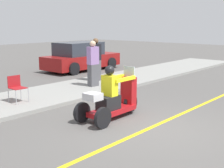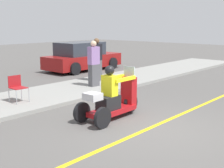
% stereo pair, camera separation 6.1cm
% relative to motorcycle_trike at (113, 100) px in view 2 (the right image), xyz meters
% --- Properties ---
extents(ground_plane, '(60.00, 60.00, 0.00)m').
position_rel_motorcycle_trike_xyz_m(ground_plane, '(-0.00, -1.24, -0.52)').
color(ground_plane, '#565451').
extents(lane_stripe, '(24.00, 0.12, 0.01)m').
position_rel_motorcycle_trike_xyz_m(lane_stripe, '(-0.02, -1.24, -0.52)').
color(lane_stripe, gold).
rests_on(lane_stripe, ground).
extents(sidewalk_strip, '(28.00, 2.80, 0.12)m').
position_rel_motorcycle_trike_xyz_m(sidewalk_strip, '(-0.00, 3.36, -0.46)').
color(sidewalk_strip, gray).
rests_on(sidewalk_strip, ground).
extents(motorcycle_trike, '(2.14, 0.84, 1.47)m').
position_rel_motorcycle_trike_xyz_m(motorcycle_trike, '(0.00, 0.00, 0.00)').
color(motorcycle_trike, black).
rests_on(motorcycle_trike, ground).
extents(spectator_mid_group, '(0.44, 0.29, 1.77)m').
position_rel_motorcycle_trike_xyz_m(spectator_mid_group, '(2.41, 3.07, 0.45)').
color(spectator_mid_group, '#515156').
rests_on(spectator_mid_group, sidewalk_strip).
extents(spectator_near_curb, '(0.43, 0.26, 1.81)m').
position_rel_motorcycle_trike_xyz_m(spectator_near_curb, '(3.31, 3.78, 0.47)').
color(spectator_near_curb, '#515156').
rests_on(spectator_near_curb, sidewalk_strip).
extents(folding_chair_set_back, '(0.48, 0.48, 0.82)m').
position_rel_motorcycle_trike_xyz_m(folding_chair_set_back, '(-0.94, 3.17, 0.10)').
color(folding_chair_set_back, '#A5A8AD').
rests_on(folding_chair_set_back, sidewalk_strip).
extents(parked_car_lot_far, '(4.40, 2.02, 1.54)m').
position_rel_motorcycle_trike_xyz_m(parked_car_lot_far, '(5.54, 7.03, 0.20)').
color(parked_car_lot_far, maroon).
rests_on(parked_car_lot_far, ground).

